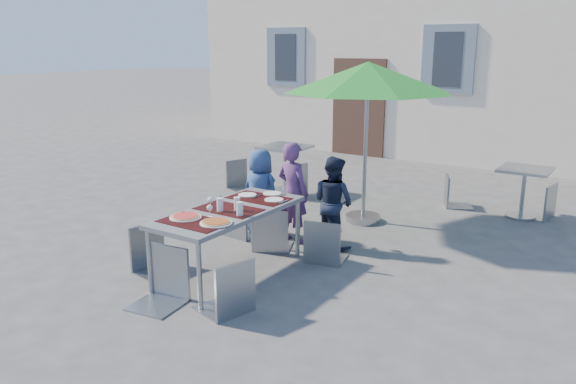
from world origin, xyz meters
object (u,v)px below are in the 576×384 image
Objects in this scene: patio_umbrella at (368,79)px; chair_3 at (151,220)px; pizza_near_right at (216,222)px; pizza_near_left at (185,217)px; child_0 at (260,192)px; bg_chair_l_0 at (239,157)px; cafe_table_0 at (285,159)px; cafe_table_1 at (524,184)px; chair_4 at (228,254)px; bg_chair_r_1 at (546,180)px; chair_2 at (325,215)px; bg_chair_l_1 at (455,173)px; chair_1 at (271,203)px; chair_0 at (239,191)px; child_1 at (293,192)px; bg_chair_r_0 at (293,160)px; child_2 at (333,202)px; chair_5 at (161,243)px; dining_table at (229,214)px.

chair_3 is at bearing -111.22° from patio_umbrella.
pizza_near_right is at bearing -92.79° from patio_umbrella.
pizza_near_left is 0.39m from pizza_near_right.
child_0 is 0.49× the size of patio_umbrella.
bg_chair_l_0 is at bearing 168.61° from patio_umbrella.
cafe_table_0 is 3.84m from cafe_table_1.
cafe_table_1 is (4.60, 0.92, -0.05)m from bg_chair_l_0.
chair_4 is 5.30m from bg_chair_r_1.
chair_2 is at bearing 40.73° from chair_3.
bg_chair_l_1 is (0.50, 3.21, -0.04)m from chair_2.
child_0 is at bearing 113.27° from pizza_near_right.
chair_1 is at bearing -59.42° from cafe_table_0.
child_0 reaches higher than cafe_table_0.
cafe_table_0 is 0.85× the size of bg_chair_l_0.
child_0 is 1.17× the size of chair_2.
chair_0 reaches higher than chair_3.
bg_chair_r_1 is (4.86, 1.06, 0.02)m from bg_chair_l_0.
bg_chair_l_0 is at bearing 143.59° from chair_2.
bg_chair_l_0 is at bearing -162.81° from cafe_table_0.
child_1 is 1.29× the size of chair_4.
chair_3 reaches higher than cafe_table_0.
patio_umbrella is 3.05m from bg_chair_r_1.
cafe_table_1 is (1.54, 3.17, -0.07)m from chair_2.
pizza_near_left is 3.88m from bg_chair_r_0.
chair_5 is (-0.62, -2.33, 0.04)m from child_2.
chair_3 is (-0.62, 0.09, -0.18)m from pizza_near_left.
chair_5 reaches higher than chair_4.
pizza_near_left is 0.83m from chair_4.
chair_1 reaches higher than chair_3.
bg_chair_r_1 reaches higher than bg_chair_l_1.
bg_chair_r_0 is (-1.09, 3.72, -0.15)m from pizza_near_left.
bg_chair_r_0 is at bearing 111.91° from pizza_near_right.
chair_3 is (-0.74, -1.28, -0.01)m from chair_1.
patio_umbrella is (1.16, 2.99, 1.45)m from chair_3.
chair_3 is 3.86m from cafe_table_0.
child_0 reaches higher than bg_chair_l_1.
child_2 is 1.14× the size of chair_1.
cafe_table_1 is at bearing -2.58° from bg_chair_l_1.
patio_umbrella is at bearing -143.05° from bg_chair_r_1.
pizza_near_left is 5.40m from bg_chair_r_1.
child_2 reaches higher than chair_5.
patio_umbrella reaches higher than child_0.
dining_table is at bearing -53.12° from bg_chair_l_0.
pizza_near_left reaches higher than dining_table.
bg_chair_r_0 reaches higher than pizza_near_right.
chair_3 is at bearing 176.54° from pizza_near_right.
bg_chair_l_0 is 1.27× the size of cafe_table_1.
dining_table is at bearing -129.03° from chair_2.
chair_3 is (-0.78, -1.71, -0.06)m from child_1.
child_1 is at bearing 85.07° from pizza_near_left.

